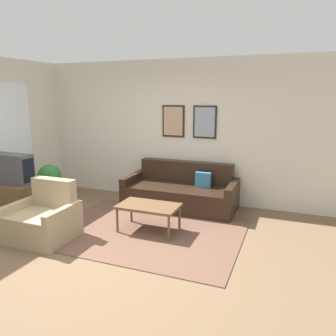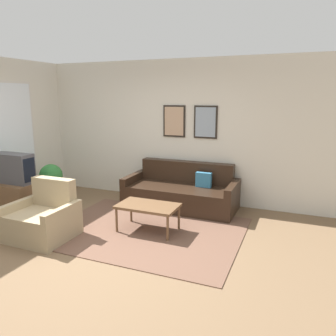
{
  "view_description": "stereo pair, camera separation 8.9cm",
  "coord_description": "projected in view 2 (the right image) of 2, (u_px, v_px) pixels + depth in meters",
  "views": [
    {
      "loc": [
        2.37,
        -3.43,
        2.02
      ],
      "look_at": [
        0.44,
        1.51,
        0.85
      ],
      "focal_mm": 35.0,
      "sensor_mm": 36.0,
      "label": 1
    },
    {
      "loc": [
        2.45,
        -3.4,
        2.02
      ],
      "look_at": [
        0.44,
        1.51,
        0.85
      ],
      "focal_mm": 35.0,
      "sensor_mm": 36.0,
      "label": 2
    }
  ],
  "objects": [
    {
      "name": "potted_plant_tall",
      "position": [
        15.0,
        176.0,
        5.68
      ],
      "size": [
        0.62,
        0.62,
        1.0
      ],
      "color": "slate",
      "rests_on": "ground_plane"
    },
    {
      "name": "tv",
      "position": [
        13.0,
        168.0,
        5.37
      ],
      "size": [
        0.71,
        0.28,
        0.49
      ],
      "color": "#424247",
      "rests_on": "tv_stand"
    },
    {
      "name": "couch",
      "position": [
        182.0,
        192.0,
        6.04
      ],
      "size": [
        2.03,
        0.9,
        0.81
      ],
      "color": "black",
      "rests_on": "ground_plane"
    },
    {
      "name": "wall_back",
      "position": [
        167.0,
        131.0,
        6.41
      ],
      "size": [
        8.0,
        0.09,
        2.7
      ],
      "color": "beige",
      "rests_on": "ground_plane"
    },
    {
      "name": "potted_plant_by_window",
      "position": [
        51.0,
        179.0,
        6.4
      ],
      "size": [
        0.44,
        0.44,
        0.73
      ],
      "color": "beige",
      "rests_on": "ground_plane"
    },
    {
      "name": "tv_stand",
      "position": [
        16.0,
        200.0,
        5.49
      ],
      "size": [
        0.74,
        0.51,
        0.62
      ],
      "color": "brown",
      "rests_on": "ground_plane"
    },
    {
      "name": "armchair",
      "position": [
        44.0,
        219.0,
        4.74
      ],
      "size": [
        0.87,
        0.76,
        0.83
      ],
      "rotation": [
        0.0,
        0.0,
        0.13
      ],
      "color": "tan",
      "rests_on": "ground_plane"
    },
    {
      "name": "area_rug",
      "position": [
        145.0,
        230.0,
        5.01
      ],
      "size": [
        2.88,
        2.19,
        0.01
      ],
      "color": "brown",
      "rests_on": "ground_plane"
    },
    {
      "name": "ground_plane",
      "position": [
        95.0,
        249.0,
        4.42
      ],
      "size": [
        16.0,
        16.0,
        0.0
      ],
      "primitive_type": "plane",
      "color": "brown"
    },
    {
      "name": "potted_plant_small",
      "position": [
        23.0,
        186.0,
        5.9
      ],
      "size": [
        0.44,
        0.44,
        0.71
      ],
      "color": "slate",
      "rests_on": "ground_plane"
    },
    {
      "name": "coffee_table",
      "position": [
        148.0,
        207.0,
        4.92
      ],
      "size": [
        0.91,
        0.53,
        0.42
      ],
      "color": "brown",
      "rests_on": "ground_plane"
    }
  ]
}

